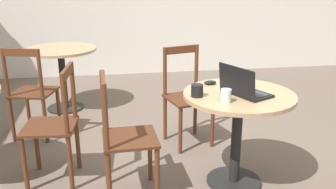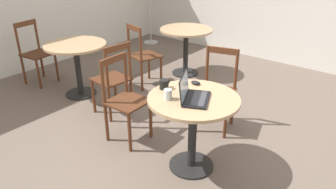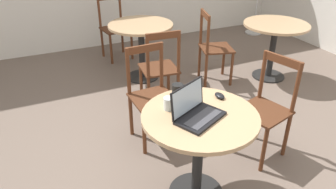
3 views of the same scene
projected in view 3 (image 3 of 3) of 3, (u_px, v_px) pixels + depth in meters
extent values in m
plane|color=#66564C|center=(195.00, 156.00, 3.01)|extent=(16.00, 16.00, 0.00)
cylinder|color=black|center=(198.00, 157.00, 2.44)|extent=(0.08, 0.08, 0.69)
cylinder|color=tan|center=(200.00, 117.00, 2.26)|extent=(0.82, 0.82, 0.03)
cylinder|color=black|center=(268.00, 76.00, 4.48)|extent=(0.43, 0.43, 0.02)
cylinder|color=black|center=(272.00, 51.00, 4.31)|extent=(0.08, 0.08, 0.69)
cylinder|color=tan|center=(276.00, 25.00, 4.13)|extent=(0.82, 0.82, 0.03)
cylinder|color=black|center=(143.00, 76.00, 4.46)|extent=(0.43, 0.43, 0.02)
cylinder|color=black|center=(142.00, 52.00, 4.29)|extent=(0.08, 0.08, 0.69)
cylinder|color=tan|center=(141.00, 25.00, 4.11)|extent=(0.82, 0.82, 0.03)
cylinder|color=#562D19|center=(264.00, 150.00, 2.74)|extent=(0.04, 0.04, 0.45)
cylinder|color=#562D19|center=(233.00, 132.00, 2.96)|extent=(0.04, 0.04, 0.45)
cylinder|color=#562D19|center=(287.00, 135.00, 2.93)|extent=(0.04, 0.04, 0.45)
cylinder|color=#562D19|center=(256.00, 119.00, 3.15)|extent=(0.04, 0.04, 0.45)
cube|color=#492715|center=(263.00, 111.00, 2.83)|extent=(0.48, 0.48, 0.02)
cylinder|color=#562D19|center=(297.00, 88.00, 2.70)|extent=(0.04, 0.04, 0.46)
cylinder|color=#562D19|center=(263.00, 75.00, 2.92)|extent=(0.04, 0.04, 0.46)
cube|color=#562D19|center=(283.00, 60.00, 2.72)|extent=(0.12, 0.36, 0.07)
cylinder|color=#562D19|center=(177.00, 124.00, 3.08)|extent=(0.04, 0.04, 0.45)
cylinder|color=#562D19|center=(144.00, 133.00, 2.94)|extent=(0.04, 0.04, 0.45)
cylinder|color=#562D19|center=(162.00, 107.00, 3.34)|extent=(0.04, 0.04, 0.45)
cylinder|color=#562D19|center=(131.00, 115.00, 3.21)|extent=(0.04, 0.04, 0.45)
cube|color=#492715|center=(153.00, 99.00, 3.03)|extent=(0.40, 0.40, 0.02)
cylinder|color=#562D19|center=(161.00, 65.00, 3.11)|extent=(0.04, 0.04, 0.46)
cylinder|color=#562D19|center=(128.00, 72.00, 2.98)|extent=(0.04, 0.04, 0.46)
cube|color=#562D19|center=(144.00, 49.00, 2.95)|extent=(0.37, 0.04, 0.07)
cylinder|color=#562D19|center=(224.00, 59.00, 4.44)|extent=(0.04, 0.04, 0.45)
cylinder|color=#562D19|center=(232.00, 69.00, 4.15)|extent=(0.04, 0.04, 0.45)
cylinder|color=#562D19|center=(199.00, 61.00, 4.39)|extent=(0.04, 0.04, 0.45)
cylinder|color=#562D19|center=(206.00, 71.00, 4.10)|extent=(0.04, 0.04, 0.45)
cube|color=#492715|center=(216.00, 48.00, 4.16)|extent=(0.47, 0.47, 0.02)
cylinder|color=#562D19|center=(201.00, 27.00, 4.17)|extent=(0.04, 0.04, 0.46)
cylinder|color=#562D19|center=(208.00, 35.00, 3.88)|extent=(0.04, 0.04, 0.46)
cube|color=#562D19|center=(205.00, 15.00, 3.93)|extent=(0.12, 0.36, 0.07)
cylinder|color=#562D19|center=(141.00, 83.00, 3.82)|extent=(0.04, 0.04, 0.45)
cylinder|color=#562D19|center=(168.00, 79.00, 3.91)|extent=(0.04, 0.04, 0.45)
cylinder|color=#562D19|center=(149.00, 96.00, 3.54)|extent=(0.04, 0.04, 0.45)
cylinder|color=#562D19|center=(178.00, 92.00, 3.64)|extent=(0.04, 0.04, 0.45)
cube|color=#492715|center=(159.00, 68.00, 3.61)|extent=(0.42, 0.42, 0.02)
cylinder|color=#562D19|center=(148.00, 56.00, 3.31)|extent=(0.04, 0.04, 0.46)
cylinder|color=#562D19|center=(179.00, 52.00, 3.41)|extent=(0.04, 0.04, 0.46)
cube|color=#562D19|center=(163.00, 36.00, 3.27)|extent=(0.37, 0.06, 0.07)
cylinder|color=#562D19|center=(132.00, 45.00, 4.91)|extent=(0.04, 0.04, 0.45)
cylinder|color=#562D19|center=(111.00, 49.00, 4.76)|extent=(0.04, 0.04, 0.45)
cylinder|color=#562D19|center=(122.00, 39.00, 5.16)|extent=(0.04, 0.04, 0.45)
cylinder|color=#562D19|center=(102.00, 43.00, 5.01)|extent=(0.04, 0.04, 0.45)
cube|color=#492715|center=(116.00, 29.00, 4.85)|extent=(0.44, 0.44, 0.02)
cylinder|color=#562D19|center=(120.00, 9.00, 4.93)|extent=(0.04, 0.04, 0.46)
cylinder|color=#562D19|center=(99.00, 12.00, 4.78)|extent=(0.04, 0.04, 0.46)
cylinder|color=#B7B7B7|center=(253.00, 32.00, 6.11)|extent=(0.30, 0.30, 0.02)
cube|color=black|center=(201.00, 118.00, 2.20)|extent=(0.40, 0.34, 0.02)
cube|color=#38383D|center=(203.00, 118.00, 2.19)|extent=(0.31, 0.23, 0.00)
cube|color=black|center=(187.00, 98.00, 2.21)|extent=(0.32, 0.18, 0.21)
cube|color=#9EB2C6|center=(188.00, 98.00, 2.21)|extent=(0.29, 0.16, 0.18)
ellipsoid|color=black|center=(220.00, 96.00, 2.46)|extent=(0.06, 0.10, 0.03)
cylinder|color=black|center=(178.00, 90.00, 2.48)|extent=(0.09, 0.09, 0.09)
torus|color=black|center=(184.00, 88.00, 2.50)|extent=(0.05, 0.01, 0.05)
cylinder|color=silver|center=(169.00, 104.00, 2.30)|extent=(0.07, 0.07, 0.09)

